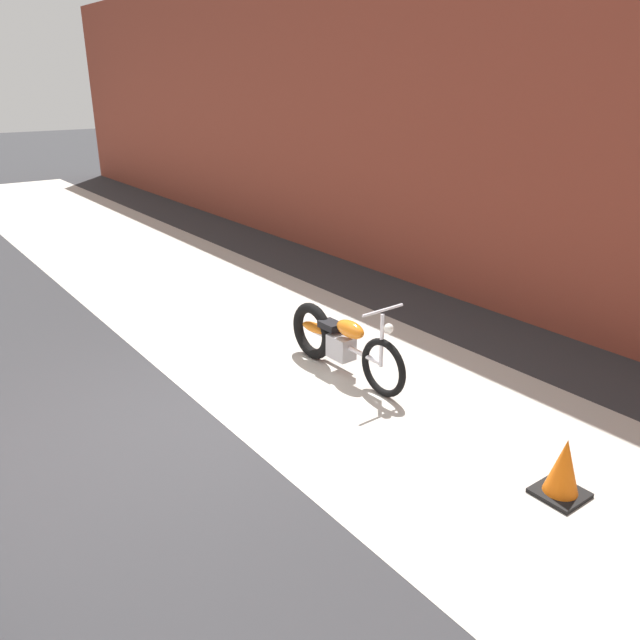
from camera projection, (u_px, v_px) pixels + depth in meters
ground_plane at (213, 416)px, 6.70m from camera, size 80.00×80.00×0.00m
sidewalk_slab at (342, 372)px, 7.68m from camera, size 36.00×3.50×0.01m
brick_building_wall at (542, 124)px, 8.61m from camera, size 36.00×0.50×5.52m
motorcycle_orange at (337, 341)px, 7.60m from camera, size 2.01×0.58×1.03m
traffic_cone at (563, 470)px, 5.35m from camera, size 0.40×0.40×0.55m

